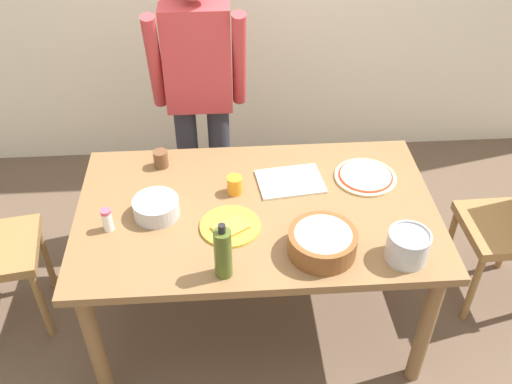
# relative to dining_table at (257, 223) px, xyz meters

# --- Properties ---
(ground) EXTENTS (8.00, 8.00, 0.00)m
(ground) POSITION_rel_dining_table_xyz_m (0.00, 0.00, -0.67)
(ground) COLOR brown
(dining_table) EXTENTS (1.60, 0.96, 0.76)m
(dining_table) POSITION_rel_dining_table_xyz_m (0.00, 0.00, 0.00)
(dining_table) COLOR brown
(dining_table) RESTS_ON ground
(person_cook) EXTENTS (0.49, 0.25, 1.62)m
(person_cook) POSITION_rel_dining_table_xyz_m (-0.25, 0.76, 0.27)
(person_cook) COLOR #2D2D38
(person_cook) RESTS_ON ground
(pizza_raw_on_board) EXTENTS (0.29, 0.29, 0.02)m
(pizza_raw_on_board) POSITION_rel_dining_table_xyz_m (0.53, 0.18, 0.10)
(pizza_raw_on_board) COLOR beige
(pizza_raw_on_board) RESTS_ON dining_table
(plate_with_slice) EXTENTS (0.26, 0.26, 0.02)m
(plate_with_slice) POSITION_rel_dining_table_xyz_m (-0.12, -0.12, 0.10)
(plate_with_slice) COLOR gold
(plate_with_slice) RESTS_ON dining_table
(popcorn_bowl) EXTENTS (0.28, 0.28, 0.11)m
(popcorn_bowl) POSITION_rel_dining_table_xyz_m (0.24, -0.29, 0.15)
(popcorn_bowl) COLOR brown
(popcorn_bowl) RESTS_ON dining_table
(mixing_bowl_steel) EXTENTS (0.20, 0.20, 0.08)m
(mixing_bowl_steel) POSITION_rel_dining_table_xyz_m (-0.44, -0.01, 0.13)
(mixing_bowl_steel) COLOR #B7B7BC
(mixing_bowl_steel) RESTS_ON dining_table
(olive_oil_bottle) EXTENTS (0.07, 0.07, 0.26)m
(olive_oil_bottle) POSITION_rel_dining_table_xyz_m (-0.15, -0.38, 0.20)
(olive_oil_bottle) COLOR #47561E
(olive_oil_bottle) RESTS_ON dining_table
(steel_pot) EXTENTS (0.17, 0.17, 0.13)m
(steel_pot) POSITION_rel_dining_table_xyz_m (0.58, -0.35, 0.16)
(steel_pot) COLOR #B7B7BC
(steel_pot) RESTS_ON dining_table
(cup_orange) EXTENTS (0.07, 0.07, 0.08)m
(cup_orange) POSITION_rel_dining_table_xyz_m (-0.09, 0.12, 0.13)
(cup_orange) COLOR orange
(cup_orange) RESTS_ON dining_table
(cup_small_brown) EXTENTS (0.07, 0.07, 0.08)m
(cup_small_brown) POSITION_rel_dining_table_xyz_m (-0.44, 0.34, 0.13)
(cup_small_brown) COLOR brown
(cup_small_brown) RESTS_ON dining_table
(salt_shaker) EXTENTS (0.04, 0.04, 0.11)m
(salt_shaker) POSITION_rel_dining_table_xyz_m (-0.64, -0.10, 0.14)
(salt_shaker) COLOR white
(salt_shaker) RESTS_ON dining_table
(cutting_board_white) EXTENTS (0.32, 0.25, 0.01)m
(cutting_board_white) POSITION_rel_dining_table_xyz_m (0.17, 0.17, 0.10)
(cutting_board_white) COLOR white
(cutting_board_white) RESTS_ON dining_table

